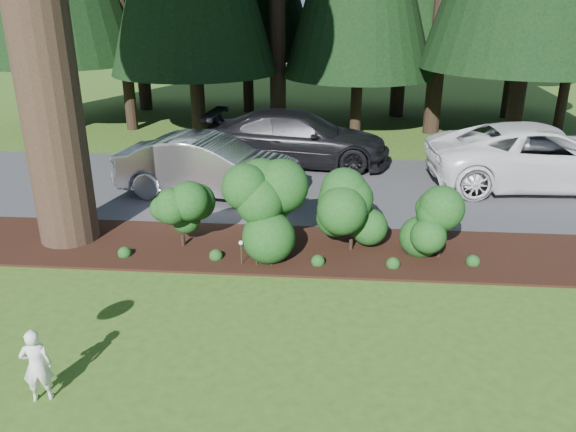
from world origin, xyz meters
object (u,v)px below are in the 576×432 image
object	(u,v)px
car_silver_wagon	(209,166)
child	(37,365)
car_white_suv	(542,156)
car_dark_suv	(298,138)

from	to	relation	value
car_silver_wagon	child	bearing A→B (deg)	-174.93
car_white_suv	car_dark_suv	bearing A→B (deg)	73.13
car_silver_wagon	car_white_suv	size ratio (longest dim) A/B	0.78
car_dark_suv	car_silver_wagon	bearing A→B (deg)	150.11
car_silver_wagon	child	size ratio (longest dim) A/B	4.55
car_white_suv	child	xyz separation A→B (m)	(-9.64, -9.82, -0.36)
child	car_dark_suv	bearing A→B (deg)	-121.58
car_white_suv	child	size ratio (longest dim) A/B	5.83
car_silver_wagon	car_dark_suv	bearing A→B (deg)	-25.47
car_dark_suv	child	distance (m)	11.87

